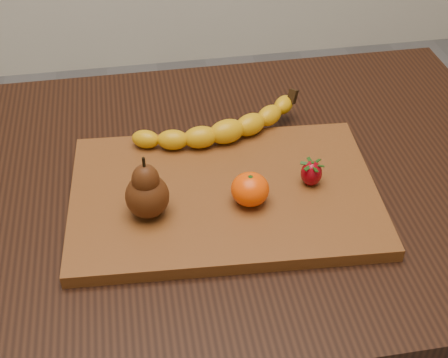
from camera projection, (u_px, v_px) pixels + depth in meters
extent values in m
cube|color=black|center=(221.00, 189.00, 0.98)|extent=(1.00, 0.70, 0.04)
cylinder|color=black|center=(1.00, 254.00, 1.39)|extent=(0.05, 0.05, 0.72)
cylinder|color=black|center=(384.00, 208.00, 1.51)|extent=(0.05, 0.05, 0.72)
cube|color=brown|center=(224.00, 195.00, 0.93)|extent=(0.47, 0.33, 0.02)
ellipsoid|color=#FD4902|center=(250.00, 189.00, 0.88)|extent=(0.07, 0.07, 0.05)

